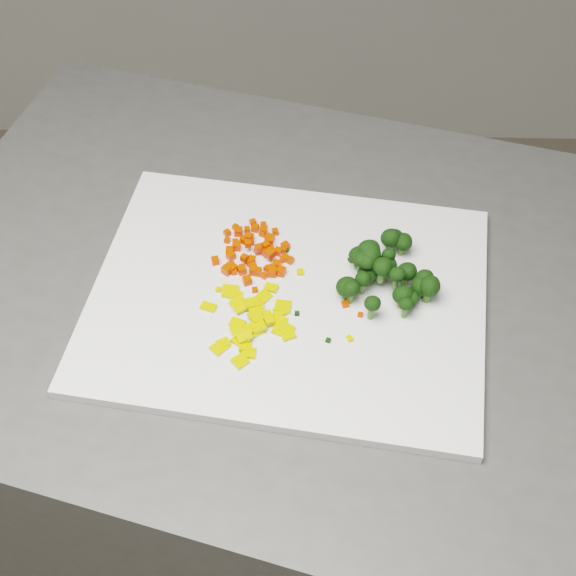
{
  "coord_description": "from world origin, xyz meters",
  "views": [
    {
      "loc": [
        0.04,
        -0.03,
        1.63
      ],
      "look_at": [
        0.02,
        0.57,
        0.92
      ],
      "focal_mm": 50.0,
      "sensor_mm": 36.0,
      "label": 1
    }
  ],
  "objects_px": {
    "counter_block": "(297,461)",
    "cutting_board": "(288,297)",
    "broccoli_pile": "(384,267)",
    "pepper_pile": "(249,319)",
    "carrot_pile": "(255,246)"
  },
  "relations": [
    {
      "from": "cutting_board",
      "to": "broccoli_pile",
      "type": "bearing_deg",
      "value": 10.03
    },
    {
      "from": "counter_block",
      "to": "broccoli_pile",
      "type": "relative_size",
      "value": 7.91
    },
    {
      "from": "carrot_pile",
      "to": "broccoli_pile",
      "type": "xyz_separation_m",
      "value": [
        0.15,
        -0.04,
        0.01
      ]
    },
    {
      "from": "counter_block",
      "to": "carrot_pile",
      "type": "distance_m",
      "value": 0.48
    },
    {
      "from": "counter_block",
      "to": "carrot_pile",
      "type": "xyz_separation_m",
      "value": [
        -0.06,
        0.03,
        0.48
      ]
    },
    {
      "from": "counter_block",
      "to": "cutting_board",
      "type": "bearing_deg",
      "value": -115.57
    },
    {
      "from": "cutting_board",
      "to": "pepper_pile",
      "type": "bearing_deg",
      "value": -133.4
    },
    {
      "from": "carrot_pile",
      "to": "counter_block",
      "type": "bearing_deg",
      "value": -31.92
    },
    {
      "from": "pepper_pile",
      "to": "counter_block",
      "type": "bearing_deg",
      "value": 52.54
    },
    {
      "from": "counter_block",
      "to": "broccoli_pile",
      "type": "height_order",
      "value": "broccoli_pile"
    },
    {
      "from": "counter_block",
      "to": "pepper_pile",
      "type": "height_order",
      "value": "pepper_pile"
    },
    {
      "from": "cutting_board",
      "to": "pepper_pile",
      "type": "distance_m",
      "value": 0.06
    },
    {
      "from": "counter_block",
      "to": "pepper_pile",
      "type": "distance_m",
      "value": 0.48
    },
    {
      "from": "pepper_pile",
      "to": "broccoli_pile",
      "type": "height_order",
      "value": "broccoli_pile"
    },
    {
      "from": "cutting_board",
      "to": "carrot_pile",
      "type": "bearing_deg",
      "value": 123.86
    }
  ]
}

